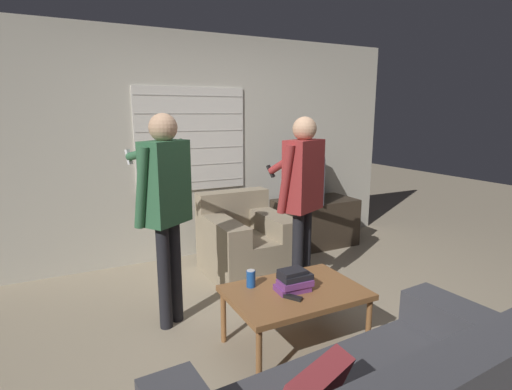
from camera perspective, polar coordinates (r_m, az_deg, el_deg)
ground_plane at (r=3.31m, az=4.93°, el=-18.83°), size 16.00×16.00×0.00m
wall_back at (r=4.71m, az=-7.97°, el=6.73°), size 5.20×0.08×2.55m
armchair_beige at (r=4.22m, az=-1.61°, el=-6.84°), size 0.81×0.91×0.84m
coffee_table at (r=2.94m, az=5.60°, el=-14.06°), size 0.95×0.66×0.44m
tv_stand at (r=5.18m, az=8.39°, el=-3.89°), size 1.02×0.56×0.59m
tv at (r=5.05m, az=8.55°, el=2.35°), size 0.54×0.65×0.55m
person_left_standing at (r=3.11m, az=-12.89°, el=-0.08°), size 0.48×0.82×1.67m
person_right_standing at (r=3.53m, az=6.60°, el=1.18°), size 0.51×0.77×1.64m
book_stack at (r=2.89m, az=5.43°, el=-12.13°), size 0.26×0.17×0.15m
soda_can at (r=2.94m, az=-0.73°, el=-11.84°), size 0.07×0.07×0.13m
spare_remote at (r=2.79m, az=5.30°, el=-14.36°), size 0.10×0.13×0.02m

